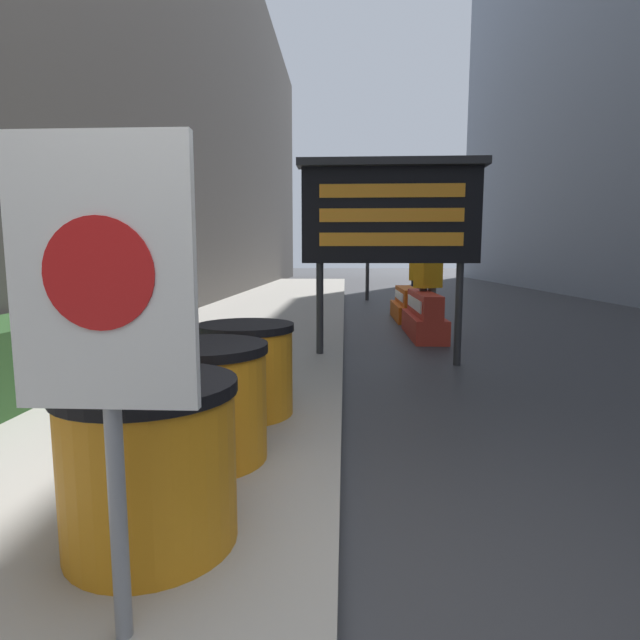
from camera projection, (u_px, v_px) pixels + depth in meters
building_left_facade at (163, 17)px, 10.92m from camera, size 0.40×50.40×13.37m
hedge_strip at (43, 349)px, 5.32m from camera, size 0.90×4.64×0.73m
bare_tree at (157, 251)px, 8.33m from camera, size 1.01×1.13×2.90m
barrel_drum_foreground at (150, 462)px, 2.33m from camera, size 0.82×0.82×0.78m
barrel_drum_middle at (206, 402)px, 3.30m from camera, size 0.82×0.82×0.78m
barrel_drum_back at (246, 369)px, 4.26m from camera, size 0.82×0.82×0.78m
warning_sign at (104, 308)px, 1.62m from camera, size 0.61×0.08×1.74m
message_board at (391, 214)px, 6.66m from camera, size 2.49×0.36×2.75m
jersey_barrier_red_striped at (424, 317)px, 9.28m from camera, size 0.57×2.15×0.83m
jersey_barrier_orange_far at (407, 305)px, 11.78m from camera, size 0.61×2.03×0.75m
traffic_cone_near at (424, 302)px, 12.37m from camera, size 0.42×0.42×0.75m
traffic_cone_mid at (422, 297)px, 14.73m from camera, size 0.33×0.33×0.58m
traffic_light_near_curb at (368, 217)px, 16.52m from camera, size 0.28×0.44×3.82m
pedestrian_worker at (416, 274)px, 14.63m from camera, size 0.45×0.49×1.61m
pedestrian_passerby at (428, 277)px, 9.49m from camera, size 0.56×0.50×1.84m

